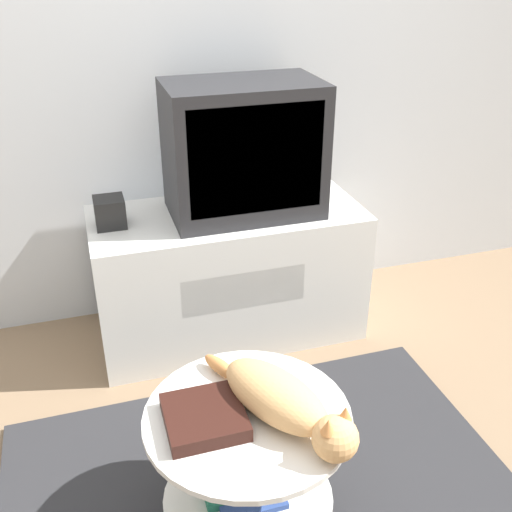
% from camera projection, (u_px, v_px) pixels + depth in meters
% --- Properties ---
extents(wall_back, '(8.00, 0.05, 2.60)m').
position_uv_depth(wall_back, '(169.00, 26.00, 2.45)').
color(wall_back, silver).
rests_on(wall_back, ground_plane).
extents(tv_stand, '(1.15, 0.51, 0.60)m').
position_uv_depth(tv_stand, '(228.00, 274.00, 2.66)').
color(tv_stand, silver).
rests_on(tv_stand, ground_plane).
extents(tv, '(0.61, 0.38, 0.54)m').
position_uv_depth(tv, '(244.00, 150.00, 2.41)').
color(tv, '#232326').
rests_on(tv, tv_stand).
extents(speaker, '(0.12, 0.12, 0.12)m').
position_uv_depth(speaker, '(110.00, 212.00, 2.38)').
color(speaker, black).
rests_on(speaker, tv_stand).
extents(coffee_table, '(0.57, 0.57, 0.45)m').
position_uv_depth(coffee_table, '(247.00, 459.00, 1.71)').
color(coffee_table, '#B2B2B7').
rests_on(coffee_table, rug).
extents(dvd_box, '(0.21, 0.21, 0.04)m').
position_uv_depth(dvd_box, '(204.00, 417.00, 1.59)').
color(dvd_box, black).
rests_on(dvd_box, coffee_table).
extents(cat, '(0.30, 0.52, 0.14)m').
position_uv_depth(cat, '(284.00, 402.00, 1.58)').
color(cat, tan).
rests_on(cat, coffee_table).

